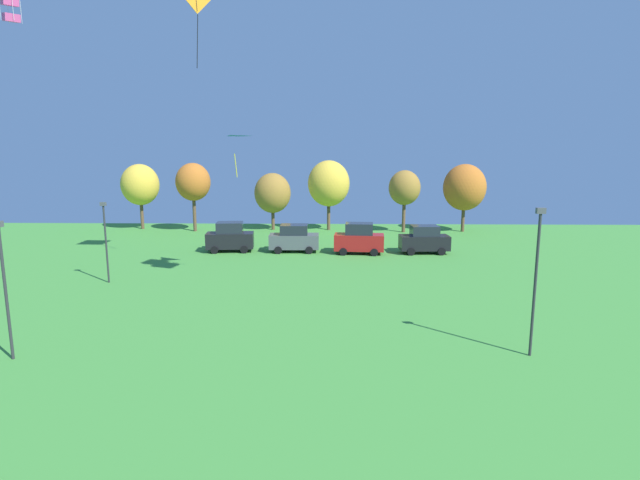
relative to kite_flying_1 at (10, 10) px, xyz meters
name	(u,v)px	position (x,y,z in m)	size (l,w,h in m)	color
kite_flying_1	(10,10)	(0.00, 0.00, 0.00)	(1.20, 1.21, 1.48)	#E54C93
kite_flying_4	(231,145)	(12.72, 0.90, -7.91)	(1.84, 1.62, 2.19)	blue
parked_car_leftmost	(230,237)	(10.42, 10.99, -15.59)	(4.18, 2.38, 2.56)	black
parked_car_second_from_left	(294,238)	(15.95, 10.98, -15.67)	(4.26, 2.17, 2.36)	#4C5156
parked_car_third_from_left	(359,239)	(21.49, 10.23, -15.57)	(4.26, 2.19, 2.62)	maroon
parked_car_rightmost_in_row	(424,240)	(27.03, 10.57, -15.67)	(4.19, 2.14, 2.38)	black
light_post_0	(106,237)	(4.46, 0.45, -13.79)	(0.36, 0.20, 5.32)	#2D2D33
light_post_1	(536,274)	(27.56, -11.00, -13.29)	(0.36, 0.20, 6.30)	#2D2D33
light_post_2	(5,282)	(5.87, -11.83, -13.54)	(0.36, 0.20, 5.81)	#2D2D33
treeline_tree_0	(140,185)	(-1.96, 23.57, -11.93)	(4.11, 4.11, 7.18)	brown
treeline_tree_1	(193,182)	(4.35, 22.05, -11.55)	(3.67, 3.67, 7.34)	brown
treeline_tree_2	(273,193)	(12.71, 23.30, -12.80)	(3.97, 3.97, 6.23)	brown
treeline_tree_3	(329,184)	(18.86, 23.34, -11.75)	(4.54, 4.54, 7.59)	brown
treeline_tree_4	(405,188)	(26.89, 21.86, -12.11)	(3.34, 3.34, 6.60)	brown
treeline_tree_5	(465,187)	(33.34, 22.40, -12.09)	(4.49, 4.49, 7.23)	brown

